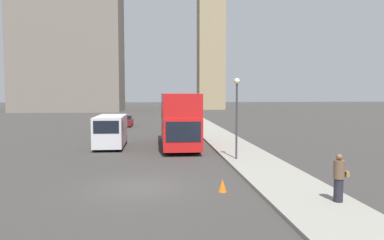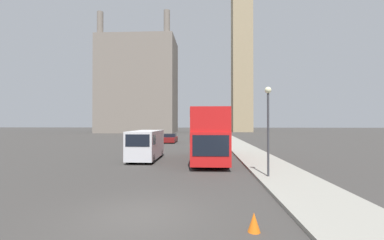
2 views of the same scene
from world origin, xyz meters
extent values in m
plane|color=#383533|center=(0.00, 0.00, 0.00)|extent=(300.00, 300.00, 0.00)
cube|color=gray|center=(6.66, 0.00, 0.07)|extent=(3.32, 120.00, 0.15)
cube|color=tan|center=(14.56, 77.88, 23.35)|extent=(6.48, 6.48, 46.70)
cube|color=slate|center=(-18.63, 71.32, 14.59)|extent=(23.16, 14.97, 29.18)
cylinder|color=slate|center=(-28.47, 64.96, 32.39)|extent=(1.80, 1.80, 6.42)
cylinder|color=slate|center=(-8.78, 64.96, 32.39)|extent=(1.80, 1.80, 6.42)
cube|color=red|center=(2.55, 12.66, 1.39)|extent=(2.60, 10.16, 2.20)
cube|color=red|center=(2.55, 12.66, 3.31)|extent=(2.60, 9.96, 1.63)
cube|color=black|center=(2.55, 12.66, 2.07)|extent=(2.64, 9.76, 0.55)
cube|color=black|center=(2.55, 12.66, 3.75)|extent=(2.64, 9.55, 0.55)
cube|color=black|center=(2.55, 7.57, 1.66)|extent=(2.29, 0.03, 1.32)
cylinder|color=black|center=(1.61, 9.11, 0.53)|extent=(0.73, 1.06, 1.06)
cylinder|color=black|center=(3.48, 9.11, 0.53)|extent=(0.73, 1.06, 1.06)
cylinder|color=black|center=(1.61, 16.22, 0.53)|extent=(0.73, 1.06, 1.06)
cylinder|color=black|center=(3.48, 16.22, 0.53)|extent=(0.73, 1.06, 1.06)
cube|color=silver|center=(-2.68, 12.54, 1.31)|extent=(2.09, 5.36, 2.22)
cube|color=black|center=(-2.68, 9.85, 1.80)|extent=(1.77, 0.02, 0.89)
cube|color=black|center=(-2.68, 10.80, 1.80)|extent=(2.12, 0.97, 0.71)
cylinder|color=black|center=(-3.46, 10.72, 0.37)|extent=(0.52, 0.74, 0.74)
cylinder|color=black|center=(-1.90, 10.72, 0.37)|extent=(0.52, 0.74, 0.74)
cylinder|color=black|center=(-3.46, 14.37, 0.37)|extent=(0.52, 0.74, 0.74)
cylinder|color=black|center=(-1.90, 14.37, 0.37)|extent=(0.52, 0.74, 0.74)
cylinder|color=#38383D|center=(5.66, 5.83, 2.43)|extent=(0.12, 0.12, 4.56)
sphere|color=beige|center=(5.66, 5.83, 4.89)|extent=(0.36, 0.36, 0.36)
cube|color=maroon|center=(-3.16, 31.00, 0.51)|extent=(1.85, 4.62, 0.70)
cube|color=black|center=(-3.16, 31.12, 1.12)|extent=(1.67, 2.22, 0.52)
cylinder|color=black|center=(-3.89, 29.53, 0.32)|extent=(0.41, 0.63, 0.63)
cylinder|color=black|center=(-2.44, 29.53, 0.32)|extent=(0.41, 0.63, 0.63)
cylinder|color=black|center=(-3.89, 32.48, 0.32)|extent=(0.41, 0.63, 0.63)
cylinder|color=black|center=(-2.44, 32.48, 0.32)|extent=(0.41, 0.63, 0.63)
cone|color=orange|center=(3.57, -1.08, 0.28)|extent=(0.36, 0.36, 0.55)
camera|label=1|loc=(0.82, -16.44, 4.19)|focal=35.00mm
camera|label=2|loc=(2.18, -8.44, 3.10)|focal=24.00mm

